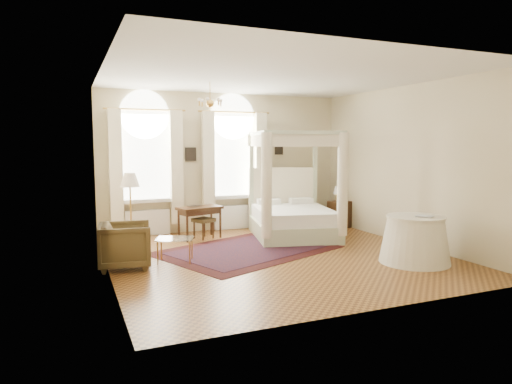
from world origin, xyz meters
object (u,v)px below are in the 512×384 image
nightstand (339,214)px  writing_desk (200,211)px  side_table (415,240)px  canopy_bed (293,213)px  armchair (125,245)px  coffee_table (175,240)px  floor_lamp (130,184)px  stool (204,222)px

nightstand → writing_desk: 3.60m
nightstand → side_table: side_table is taller
canopy_bed → armchair: 4.02m
armchair → side_table: size_ratio=0.69×
armchair → coffee_table: bearing=-79.4°
writing_desk → armchair: 2.60m
canopy_bed → floor_lamp: (-3.51, 0.42, 0.75)m
writing_desk → canopy_bed: bearing=-16.8°
canopy_bed → floor_lamp: canopy_bed is taller
nightstand → stool: size_ratio=1.28×
canopy_bed → nightstand: bearing=19.0°
writing_desk → stool: (0.08, -0.03, -0.23)m
nightstand → writing_desk: size_ratio=0.64×
nightstand → coffee_table: nightstand is taller
coffee_table → floor_lamp: size_ratio=0.50×
writing_desk → coffee_table: 2.05m
canopy_bed → nightstand: (1.58, 0.55, -0.20)m
coffee_table → nightstand: bearing=21.0°
stool → nightstand: bearing=-0.5°
floor_lamp → side_table: 5.59m
floor_lamp → side_table: size_ratio=1.23×
canopy_bed → writing_desk: bearing=163.2°
armchair → stool: bearing=-38.5°
stool → writing_desk: bearing=161.8°
canopy_bed → nightstand: canopy_bed is taller
canopy_bed → coffee_table: (-2.96, -1.20, -0.14)m
armchair → nightstand: bearing=-64.2°
canopy_bed → armchair: size_ratio=2.97×
coffee_table → side_table: side_table is taller
canopy_bed → writing_desk: canopy_bed is taller
writing_desk → armchair: size_ratio=1.24×
writing_desk → side_table: (2.94, -3.46, -0.20)m
nightstand → armchair: size_ratio=0.79×
nightstand → armchair: 5.69m
canopy_bed → side_table: 3.01m
floor_lamp → armchair: bearing=-100.6°
canopy_bed → coffee_table: canopy_bed is taller
canopy_bed → nightstand: size_ratio=3.75×
stool → armchair: size_ratio=0.62×
coffee_table → side_table: (3.90, -1.65, 0.02)m
armchair → canopy_bed: bearing=-64.4°
nightstand → stool: nightstand is taller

